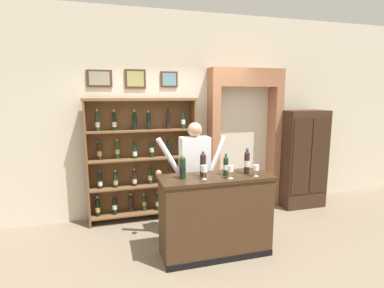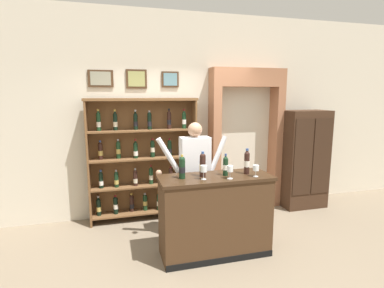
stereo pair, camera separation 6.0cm
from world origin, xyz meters
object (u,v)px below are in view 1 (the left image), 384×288
object	(u,v)px
shopkeeper	(195,168)
wine_shelf	(142,158)
tasting_bottle_brunello	(226,165)
wine_glass_spare	(256,168)
tasting_bottle_prosecco	(203,165)
side_cabinet	(302,159)
tasting_counter	(215,215)
tasting_bottle_bianco	(247,162)
wine_glass_right	(204,169)
tasting_bottle_rosso	(183,167)
wine_glass_center	(231,169)

from	to	relation	value
shopkeeper	wine_shelf	bearing A→B (deg)	125.22
wine_shelf	tasting_bottle_brunello	distance (m)	1.64
wine_shelf	wine_glass_spare	size ratio (longest dim) A/B	13.58
tasting_bottle_prosecco	side_cabinet	bearing A→B (deg)	26.77
tasting_counter	wine_glass_spare	world-z (taller)	wine_glass_spare
tasting_bottle_bianco	wine_glass_spare	bearing A→B (deg)	-70.41
side_cabinet	tasting_counter	world-z (taller)	side_cabinet
tasting_bottle_brunello	wine_glass_right	world-z (taller)	tasting_bottle_brunello
wine_shelf	tasting_bottle_prosecco	distance (m)	1.49
tasting_bottle_rosso	wine_glass_right	world-z (taller)	tasting_bottle_rosso
shopkeeper	wine_glass_spare	bearing A→B (deg)	-47.66
wine_shelf	wine_glass_spare	distance (m)	1.96
tasting_bottle_rosso	tasting_bottle_bianco	xyz separation A→B (m)	(0.84, -0.01, 0.02)
tasting_bottle_rosso	wine_glass_center	distance (m)	0.58
tasting_bottle_prosecco	wine_glass_center	bearing A→B (deg)	-31.59
tasting_counter	tasting_bottle_rosso	distance (m)	0.78
shopkeeper	tasting_bottle_prosecco	distance (m)	0.51
tasting_counter	tasting_bottle_brunello	size ratio (longest dim) A/B	5.10
tasting_bottle_prosecco	wine_glass_right	xyz separation A→B (m)	(-0.03, -0.12, -0.02)
tasting_bottle_bianco	wine_glass_center	world-z (taller)	tasting_bottle_bianco
shopkeeper	tasting_bottle_rosso	xyz separation A→B (m)	(-0.30, -0.50, 0.15)
wine_shelf	wine_glass_spare	xyz separation A→B (m)	(1.21, -1.53, 0.11)
tasting_bottle_rosso	tasting_bottle_prosecco	distance (m)	0.26
shopkeeper	tasting_bottle_brunello	distance (m)	0.58
tasting_bottle_prosecco	tasting_bottle_bianco	xyz separation A→B (m)	(0.58, -0.02, 0.01)
tasting_bottle_rosso	tasting_bottle_brunello	bearing A→B (deg)	-0.88
tasting_bottle_prosecco	tasting_bottle_bianco	size ratio (longest dim) A/B	0.96
tasting_bottle_prosecco	tasting_bottle_brunello	size ratio (longest dim) A/B	1.14
tasting_bottle_rosso	wine_glass_spare	distance (m)	0.91
tasting_counter	wine_shelf	bearing A→B (deg)	118.22
shopkeeper	tasting_bottle_prosecco	size ratio (longest dim) A/B	5.27
tasting_bottle_rosso	wine_glass_spare	bearing A→B (deg)	-9.99
shopkeeper	tasting_bottle_rosso	size ratio (longest dim) A/B	5.68
tasting_counter	shopkeeper	world-z (taller)	shopkeeper
side_cabinet	wine_glass_spare	xyz separation A→B (m)	(-1.65, -1.33, 0.26)
wine_glass_spare	wine_glass_right	size ratio (longest dim) A/B	0.84
tasting_bottle_prosecco	tasting_counter	bearing A→B (deg)	-9.24
tasting_bottle_bianco	tasting_bottle_prosecco	bearing A→B (deg)	177.56
tasting_bottle_brunello	wine_glass_center	size ratio (longest dim) A/B	1.72
wine_shelf	tasting_bottle_prosecco	bearing A→B (deg)	-66.80
tasting_bottle_brunello	wine_glass_right	bearing A→B (deg)	-162.62
wine_glass_center	wine_glass_right	xyz separation A→B (m)	(-0.32, 0.06, 0.01)
shopkeeper	tasting_bottle_rosso	distance (m)	0.60
side_cabinet	tasting_bottle_prosecco	world-z (taller)	side_cabinet
wine_glass_spare	wine_glass_right	xyz separation A→B (m)	(-0.66, 0.05, 0.02)
shopkeeper	tasting_bottle_bianco	xyz separation A→B (m)	(0.54, -0.51, 0.17)
shopkeeper	wine_glass_right	world-z (taller)	shopkeeper
tasting_counter	tasting_bottle_brunello	bearing A→B (deg)	1.05
tasting_counter	tasting_bottle_brunello	xyz separation A→B (m)	(0.13, 0.00, 0.64)
side_cabinet	wine_glass_right	world-z (taller)	side_cabinet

